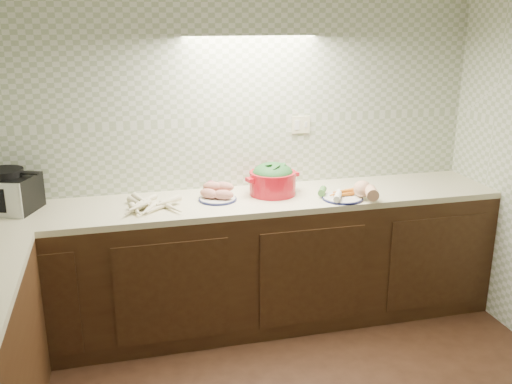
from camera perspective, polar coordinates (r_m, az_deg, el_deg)
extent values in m
cube|color=#909F7E|center=(3.90, -3.18, 6.06)|extent=(3.60, 0.05, 2.60)
cube|color=beige|center=(4.04, 4.50, 6.73)|extent=(0.13, 0.01, 0.12)
cube|color=black|center=(3.90, -2.18, -7.33)|extent=(3.60, 0.60, 0.86)
cube|color=beige|center=(3.74, -2.26, -1.05)|extent=(3.60, 0.60, 0.04)
cube|color=black|center=(3.82, -23.75, -0.11)|extent=(0.44, 0.39, 0.22)
cylinder|color=black|center=(3.79, -23.98, 1.78)|extent=(0.31, 0.31, 0.04)
cone|color=beige|center=(3.58, -9.45, -1.43)|extent=(0.09, 0.24, 0.04)
cone|color=beige|center=(3.67, -8.52, -0.88)|extent=(0.11, 0.22, 0.05)
cone|color=beige|center=(3.62, -9.42, -1.21)|extent=(0.23, 0.14, 0.04)
cone|color=beige|center=(3.66, -11.35, -1.07)|extent=(0.13, 0.22, 0.05)
cone|color=beige|center=(3.71, -10.72, -0.84)|extent=(0.16, 0.22, 0.04)
cone|color=beige|center=(3.70, -11.13, -0.84)|extent=(0.14, 0.17, 0.05)
cone|color=beige|center=(3.60, -8.38, -1.28)|extent=(0.23, 0.15, 0.04)
cone|color=beige|center=(3.66, -8.35, -0.51)|extent=(0.05, 0.19, 0.05)
cone|color=beige|center=(3.63, -11.20, -0.79)|extent=(0.11, 0.22, 0.04)
cone|color=beige|center=(3.69, -12.19, -0.45)|extent=(0.19, 0.17, 0.05)
cone|color=beige|center=(3.59, -10.13, -1.06)|extent=(0.08, 0.22, 0.04)
cylinder|color=#151947|center=(3.73, -3.86, -0.73)|extent=(0.25, 0.25, 0.01)
cylinder|color=silver|center=(3.73, -3.86, -0.70)|extent=(0.23, 0.23, 0.02)
ellipsoid|color=#C36E66|center=(3.71, -4.74, -0.15)|extent=(0.15, 0.12, 0.06)
ellipsoid|color=#C36E66|center=(3.68, -3.29, -0.27)|extent=(0.15, 0.12, 0.06)
ellipsoid|color=#C36E66|center=(3.75, -3.71, 0.09)|extent=(0.15, 0.12, 0.06)
ellipsoid|color=#C36E66|center=(3.74, -4.32, 0.56)|extent=(0.15, 0.12, 0.06)
ellipsoid|color=#C36E66|center=(3.73, -3.22, 0.54)|extent=(0.15, 0.12, 0.06)
cylinder|color=black|center=(3.83, -4.31, 0.06)|extent=(0.13, 0.13, 0.05)
sphere|color=maroon|center=(3.82, -4.52, 0.63)|extent=(0.07, 0.07, 0.07)
sphere|color=beige|center=(3.84, -3.95, 0.58)|extent=(0.04, 0.04, 0.04)
cylinder|color=#AE0E1B|center=(3.83, 1.67, 0.91)|extent=(0.37, 0.37, 0.16)
cube|color=#AE0E1B|center=(3.74, -0.62, 1.21)|extent=(0.05, 0.07, 0.02)
cube|color=#AE0E1B|center=(3.90, 3.88, 1.85)|extent=(0.05, 0.07, 0.02)
ellipsoid|color=#255E26|center=(3.81, 1.68, 1.81)|extent=(0.28, 0.28, 0.15)
cylinder|color=#151947|center=(3.78, 8.64, -0.62)|extent=(0.27, 0.27, 0.01)
cylinder|color=silver|center=(3.78, 8.64, -0.59)|extent=(0.26, 0.26, 0.02)
cone|color=orange|center=(3.81, 8.29, -0.09)|extent=(0.16, 0.05, 0.03)
cone|color=orange|center=(3.79, 8.00, -0.13)|extent=(0.16, 0.08, 0.03)
cone|color=orange|center=(3.80, 8.81, -0.12)|extent=(0.15, 0.10, 0.03)
cone|color=orange|center=(3.77, 8.78, 0.03)|extent=(0.16, 0.07, 0.03)
cylinder|color=white|center=(3.73, 8.20, -0.36)|extent=(0.12, 0.17, 0.04)
cylinder|color=#467330|center=(3.81, 6.64, 0.10)|extent=(0.09, 0.12, 0.05)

